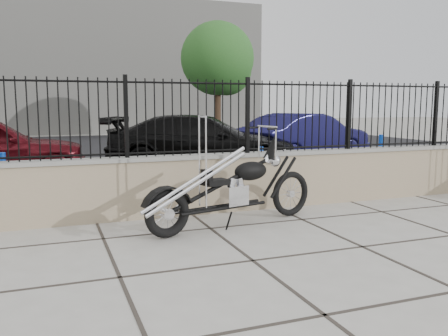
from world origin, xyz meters
name	(u,v)px	position (x,y,z in m)	size (l,w,h in m)	color
ground_plane	(253,261)	(0.00, 0.00, 0.00)	(90.00, 90.00, 0.00)	#99968E
parking_lot	(111,153)	(0.00, 12.50, 0.00)	(30.00, 30.00, 0.00)	black
retaining_wall	(190,184)	(0.00, 2.50, 0.48)	(14.00, 0.36, 0.96)	gray
iron_fence	(190,117)	(0.00, 2.50, 1.56)	(14.00, 0.08, 1.20)	black
background_building	(80,67)	(0.00, 26.50, 4.00)	(22.00, 6.00, 8.00)	beige
chopper_motorcycle	(231,171)	(0.32, 1.51, 0.82)	(2.74, 0.48, 1.65)	black
car_black	(203,143)	(1.75, 7.22, 0.74)	(2.07, 5.09, 1.48)	black
car_blue	(305,138)	(5.19, 7.79, 0.74)	(1.57, 4.51, 1.49)	#121140
bollard_a	(4,179)	(-2.89, 4.33, 0.46)	(0.11, 0.11, 0.93)	#0B3DB1
bollard_b	(261,166)	(2.17, 4.46, 0.43)	(0.10, 0.10, 0.86)	#0E2BD6
bollard_c	(381,154)	(5.85, 5.13, 0.50)	(0.12, 0.12, 0.99)	#0E1CD4
tree_right	(217,55)	(5.34, 16.08, 3.97)	(3.36, 3.36, 5.66)	#382619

